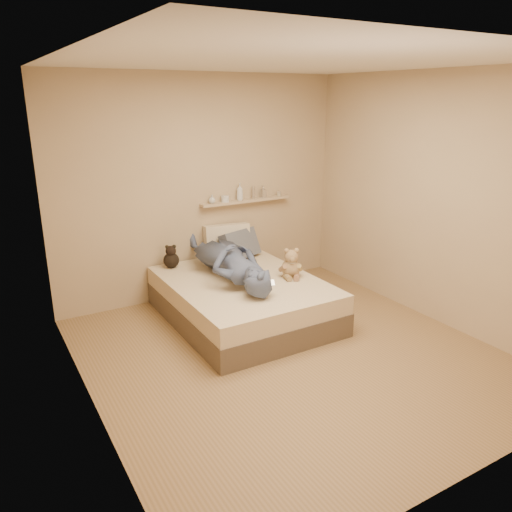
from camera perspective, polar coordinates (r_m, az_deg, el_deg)
room at (r=4.35m, az=4.35°, el=4.02°), size 3.80×3.80×3.80m
bed at (r=5.44m, az=-1.50°, el=-5.01°), size 1.50×1.90×0.45m
game_console at (r=4.88m, az=1.22°, el=-3.13°), size 0.17×0.11×0.05m
teddy_bear at (r=5.41m, az=4.03°, el=-1.08°), size 0.27×0.28×0.34m
dark_plush at (r=5.79m, az=-9.68°, el=-0.21°), size 0.18×0.18×0.28m
pillow_cream at (r=6.10m, az=-3.34°, el=1.75°), size 0.57×0.29×0.41m
pillow_grey at (r=6.04m, az=-1.84°, el=1.30°), size 0.56×0.40×0.37m
person at (r=5.41m, az=-3.14°, el=-0.41°), size 0.72×1.68×0.39m
wall_shelf at (r=6.20m, az=-1.19°, el=6.32°), size 1.20×0.12×0.03m
shelf_bottles at (r=6.15m, az=-1.90°, el=7.05°), size 1.03×0.11×0.21m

